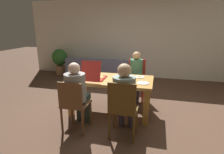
% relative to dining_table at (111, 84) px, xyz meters
% --- Properties ---
extents(ground_plane, '(20.00, 20.00, 0.00)m').
position_rel_dining_table_xyz_m(ground_plane, '(0.00, 0.00, -0.62)').
color(ground_plane, brown).
extents(back_wall, '(7.60, 0.12, 2.63)m').
position_rel_dining_table_xyz_m(back_wall, '(0.00, 3.00, 0.69)').
color(back_wall, silver).
rests_on(back_wall, ground).
extents(dining_table, '(1.67, 0.87, 0.74)m').
position_rel_dining_table_xyz_m(dining_table, '(0.00, 0.00, 0.00)').
color(dining_table, '#B37C39').
rests_on(dining_table, ground).
extents(chair_0, '(0.43, 0.41, 0.98)m').
position_rel_dining_table_xyz_m(chair_0, '(0.41, 0.90, -0.08)').
color(chair_0, '#B22F26').
rests_on(chair_0, ground).
extents(person_0, '(0.29, 0.49, 1.19)m').
position_rel_dining_table_xyz_m(person_0, '(0.41, 0.74, 0.07)').
color(person_0, '#3B303F').
rests_on(person_0, ground).
extents(chair_1, '(0.43, 0.42, 0.91)m').
position_rel_dining_table_xyz_m(chair_1, '(-0.42, -0.86, -0.11)').
color(chair_1, brown).
rests_on(chair_1, ground).
extents(person_1, '(0.35, 0.51, 1.20)m').
position_rel_dining_table_xyz_m(person_1, '(-0.42, -0.72, 0.09)').
color(person_1, '#303D36').
rests_on(person_1, ground).
extents(chair_2, '(0.45, 0.40, 0.97)m').
position_rel_dining_table_xyz_m(chair_2, '(0.41, -0.86, -0.08)').
color(chair_2, '#553B17').
rests_on(chair_2, ground).
extents(person_2, '(0.36, 0.51, 1.22)m').
position_rel_dining_table_xyz_m(person_2, '(0.41, -0.72, 0.10)').
color(person_2, '#393442').
rests_on(person_2, ground).
extents(pizza_box_0, '(0.39, 0.51, 0.40)m').
position_rel_dining_table_xyz_m(pizza_box_0, '(-0.30, -0.12, 0.17)').
color(pizza_box_0, '#B02822').
rests_on(pizza_box_0, dining_table).
extents(plate_0, '(0.23, 0.23, 0.01)m').
position_rel_dining_table_xyz_m(plate_0, '(0.66, -0.16, 0.12)').
color(plate_0, white).
rests_on(plate_0, dining_table).
extents(plate_1, '(0.22, 0.22, 0.03)m').
position_rel_dining_table_xyz_m(plate_1, '(0.54, 0.24, 0.13)').
color(plate_1, white).
rests_on(plate_1, dining_table).
extents(drinking_glass_0, '(0.06, 0.06, 0.11)m').
position_rel_dining_table_xyz_m(drinking_glass_0, '(0.28, 0.02, 0.17)').
color(drinking_glass_0, '#E2C467').
rests_on(drinking_glass_0, dining_table).
extents(drinking_glass_1, '(0.06, 0.06, 0.11)m').
position_rel_dining_table_xyz_m(drinking_glass_1, '(0.50, -0.28, 0.17)').
color(drinking_glass_1, silver).
rests_on(drinking_glass_1, dining_table).
extents(drinking_glass_2, '(0.08, 0.08, 0.12)m').
position_rel_dining_table_xyz_m(drinking_glass_2, '(0.15, -0.28, 0.18)').
color(drinking_glass_2, silver).
rests_on(drinking_glass_2, dining_table).
extents(drinking_glass_3, '(0.08, 0.08, 0.11)m').
position_rel_dining_table_xyz_m(drinking_glass_3, '(-0.74, -0.13, 0.17)').
color(drinking_glass_3, silver).
rests_on(drinking_glass_3, dining_table).
extents(couch, '(2.10, 0.77, 0.73)m').
position_rel_dining_table_xyz_m(couch, '(-1.04, 2.34, -0.36)').
color(couch, slate).
rests_on(couch, ground).
extents(potted_plant, '(0.54, 0.54, 0.94)m').
position_rel_dining_table_xyz_m(potted_plant, '(-2.60, 2.56, -0.06)').
color(potted_plant, '#AF7650').
rests_on(potted_plant, ground).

